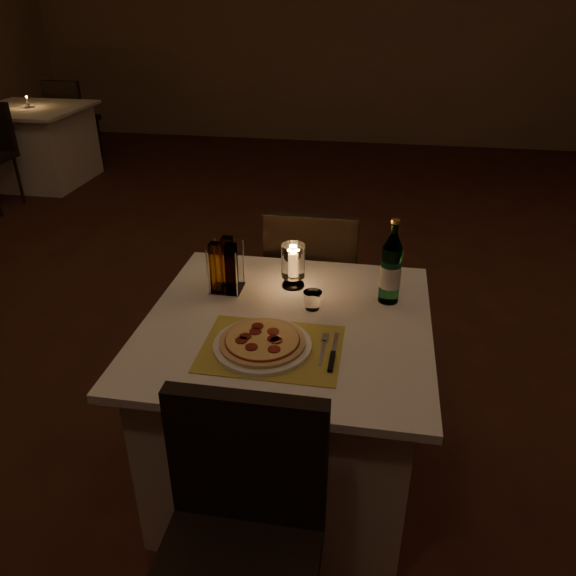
% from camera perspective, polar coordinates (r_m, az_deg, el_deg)
% --- Properties ---
extents(floor, '(8.00, 10.00, 0.02)m').
position_cam_1_polar(floor, '(2.94, -0.80, -9.06)').
color(floor, '#431E15').
rests_on(floor, ground).
extents(wall_back, '(8.00, 0.02, 3.00)m').
position_cam_1_polar(wall_back, '(7.32, 6.98, 26.01)').
color(wall_back, '#86664E').
rests_on(wall_back, ground).
extents(main_table, '(1.00, 1.00, 0.74)m').
position_cam_1_polar(main_table, '(2.19, -0.09, -11.52)').
color(main_table, white).
rests_on(main_table, ground).
extents(chair_near, '(0.42, 0.42, 0.90)m').
position_cam_1_polar(chair_near, '(1.57, -4.88, -23.11)').
color(chair_near, black).
rests_on(chair_near, ground).
extents(chair_far, '(0.42, 0.42, 0.90)m').
position_cam_1_polar(chair_far, '(2.68, 2.49, 1.10)').
color(chair_far, black).
rests_on(chair_far, ground).
extents(placemat, '(0.45, 0.34, 0.00)m').
position_cam_1_polar(placemat, '(1.83, -1.68, -6.15)').
color(placemat, gold).
rests_on(placemat, main_table).
extents(plate, '(0.32, 0.32, 0.01)m').
position_cam_1_polar(plate, '(1.83, -2.61, -5.83)').
color(plate, white).
rests_on(plate, placemat).
extents(pizza, '(0.28, 0.28, 0.02)m').
position_cam_1_polar(pizza, '(1.82, -2.63, -5.40)').
color(pizza, '#D8B77F').
rests_on(pizza, plate).
extents(fork, '(0.02, 0.18, 0.00)m').
position_cam_1_polar(fork, '(1.83, 3.62, -5.94)').
color(fork, silver).
rests_on(fork, placemat).
extents(knife, '(0.02, 0.22, 0.01)m').
position_cam_1_polar(knife, '(1.78, 4.53, -7.05)').
color(knife, black).
rests_on(knife, placemat).
extents(tumbler, '(0.07, 0.07, 0.07)m').
position_cam_1_polar(tumbler, '(2.03, 2.50, -1.26)').
color(tumbler, white).
rests_on(tumbler, main_table).
extents(water_bottle, '(0.08, 0.08, 0.32)m').
position_cam_1_polar(water_bottle, '(2.07, 10.41, 1.87)').
color(water_bottle, '#56A072').
rests_on(water_bottle, main_table).
extents(hurricane_candle, '(0.09, 0.09, 0.18)m').
position_cam_1_polar(hurricane_candle, '(2.15, 0.52, 2.63)').
color(hurricane_candle, white).
rests_on(hurricane_candle, main_table).
extents(cruet_caddy, '(0.12, 0.12, 0.21)m').
position_cam_1_polar(cruet_caddy, '(2.13, -6.39, 2.05)').
color(cruet_caddy, white).
rests_on(cruet_caddy, main_table).
extents(neighbor_table_left, '(1.00, 1.00, 0.74)m').
position_cam_1_polar(neighbor_table_left, '(6.30, -24.16, 13.10)').
color(neighbor_table_left, white).
rests_on(neighbor_table_left, ground).
extents(neighbor_chair_lb, '(0.42, 0.42, 0.90)m').
position_cam_1_polar(neighbor_chair_lb, '(6.85, -21.30, 16.23)').
color(neighbor_chair_lb, black).
rests_on(neighbor_chair_lb, ground).
extents(neighbor_candle_left, '(0.03, 0.03, 0.11)m').
position_cam_1_polar(neighbor_candle_left, '(6.22, -24.94, 16.74)').
color(neighbor_candle_left, white).
rests_on(neighbor_candle_left, neighbor_table_left).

